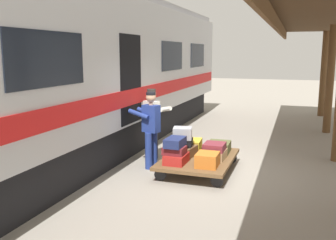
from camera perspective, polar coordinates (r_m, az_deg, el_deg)
The scene contains 16 objects.
ground_plane at distance 8.25m, azimuth 8.27°, elevation -7.84°, with size 60.00×60.00×0.00m, color gray.
train_car at distance 9.23m, azimuth -14.22°, elevation 6.93°, with size 3.02×16.88×4.00m.
luggage_cart at distance 8.15m, azimuth 4.70°, elevation -5.98°, with size 1.45×2.09×0.31m.
suitcase_olive_duffel at distance 8.59m, azimuth 7.79°, elevation -4.10°, with size 0.49×0.54×0.24m, color brown.
suitcase_yellow_case at distance 8.73m, azimuth 3.59°, elevation -3.77°, with size 0.44×0.55×0.24m, color gold.
suitcase_tan_vintage at distance 8.05m, azimuth 6.97°, elevation -5.23°, with size 0.49×0.53×0.19m, color tan.
suitcase_red_plastic at distance 7.67m, azimuth 1.27°, elevation -5.91°, with size 0.41×0.55×0.19m, color #AD231E.
suitcase_orange_carryall at distance 7.49m, azimuth 6.05°, elevation -6.06°, with size 0.43×0.50×0.27m, color #CC6B23.
suitcase_brown_leather at distance 8.20m, azimuth 2.51°, elevation -4.78°, with size 0.44×0.53×0.22m, color brown.
suitcase_burgundy_valise at distance 7.97m, azimuth 7.11°, elevation -4.09°, with size 0.43×0.48×0.16m, color maroon.
suitcase_maroon_trunk at distance 7.61m, azimuth 1.00°, elevation -4.67°, with size 0.43×0.37×0.16m, color maroon.
suitcase_black_hardshell at distance 8.18m, azimuth 2.36°, elevation -3.43°, with size 0.38×0.37×0.17m, color black.
suitcase_navy_fabric at distance 7.59m, azimuth 1.08°, elevation -3.41°, with size 0.34×0.54×0.18m, color navy.
suitcase_gray_aluminum at distance 8.10m, azimuth 2.24°, elevation -2.03°, with size 0.40×0.37×0.25m, color #9EA0A5.
porter_in_overalls at distance 8.24m, azimuth -2.71°, elevation -1.10°, with size 0.72×0.53×1.70m.
porter_by_door at distance 8.90m, azimuth -2.44°, elevation -0.25°, with size 0.74×0.60×1.70m.
Camera 1 is at (-1.42, 7.72, 2.54)m, focal length 39.88 mm.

